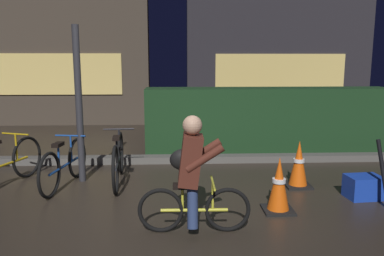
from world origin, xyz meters
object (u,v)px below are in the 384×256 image
parked_bike_center_left (64,165)px  traffic_cone_far (299,164)px  traffic_cone_near (279,185)px  cyclist (192,174)px  closed_umbrella (383,173)px  street_post (79,105)px  parked_bike_left_mid (4,164)px  blue_crate (364,187)px  parked_bike_center_right (118,160)px

parked_bike_center_left → traffic_cone_far: size_ratio=2.26×
traffic_cone_near → cyclist: cyclist is taller
traffic_cone_far → closed_umbrella: 1.12m
parked_bike_center_left → cyclist: (1.75, -1.54, 0.31)m
cyclist → traffic_cone_near: bearing=26.3°
street_post → traffic_cone_near: street_post is taller
parked_bike_left_mid → cyclist: (2.60, -1.58, 0.29)m
traffic_cone_far → cyclist: cyclist is taller
parked_bike_center_left → blue_crate: bearing=-90.0°
street_post → cyclist: bearing=-49.0°
parked_bike_center_left → street_post: bearing=-25.8°
traffic_cone_near → traffic_cone_far: traffic_cone_far is taller
traffic_cone_near → blue_crate: size_ratio=1.52×
traffic_cone_far → parked_bike_center_left: bearing=177.8°
parked_bike_center_right → traffic_cone_near: 2.39m
traffic_cone_far → blue_crate: bearing=-35.4°
parked_bike_center_left → blue_crate: (4.05, -0.64, -0.17)m
parked_bike_center_right → street_post: bearing=76.0°
parked_bike_left_mid → blue_crate: 4.95m
street_post → blue_crate: (3.86, -0.90, -0.99)m
blue_crate → cyclist: cyclist is taller
parked_bike_left_mid → parked_bike_center_right: size_ratio=0.91×
parked_bike_center_left → parked_bike_center_right: 0.76m
street_post → parked_bike_left_mid: 1.34m
street_post → traffic_cone_far: street_post is taller
blue_crate → closed_umbrella: size_ratio=0.52×
parked_bike_left_mid → closed_umbrella: size_ratio=1.78×
street_post → parked_bike_center_right: (0.56, -0.10, -0.80)m
blue_crate → closed_umbrella: closed_umbrella is taller
street_post → parked_bike_center_left: street_post is taller
blue_crate → parked_bike_center_right: bearing=166.4°
parked_bike_left_mid → traffic_cone_near: parked_bike_left_mid is taller
traffic_cone_near → traffic_cone_far: size_ratio=0.99×
parked_bike_center_right → closed_umbrella: closed_umbrella is taller
parked_bike_left_mid → cyclist: 3.06m
parked_bike_left_mid → traffic_cone_near: bearing=-87.6°
street_post → parked_bike_left_mid: (-1.04, -0.22, -0.81)m
parked_bike_center_right → closed_umbrella: bearing=-110.8°
parked_bike_left_mid → traffic_cone_far: bearing=-73.5°
traffic_cone_far → closed_umbrella: (0.82, -0.76, 0.08)m
parked_bike_center_left → traffic_cone_near: parked_bike_center_left is taller
street_post → traffic_cone_near: (2.63, -1.30, -0.82)m
street_post → traffic_cone_far: 3.28m
traffic_cone_near → cyclist: (-1.06, -0.50, 0.31)m
parked_bike_center_left → closed_umbrella: (4.15, -0.89, 0.09)m
traffic_cone_near → parked_bike_center_right: bearing=149.9°
traffic_cone_near → blue_crate: 1.31m
traffic_cone_near → traffic_cone_far: (0.52, 0.91, 0.00)m
cyclist → parked_bike_center_right: bearing=121.6°
blue_crate → traffic_cone_near: bearing=-162.1°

